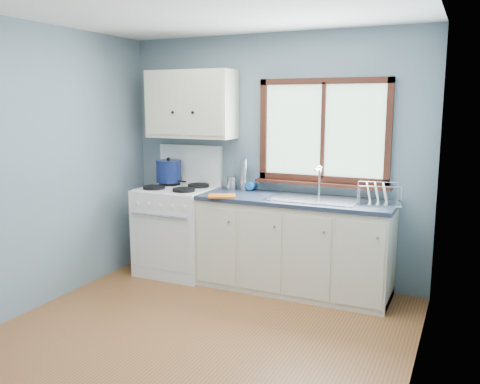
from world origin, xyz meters
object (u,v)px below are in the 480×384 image
at_px(stockpot, 169,171).
at_px(utensil_crock, 232,183).
at_px(sink, 313,206).
at_px(dish_rack, 378,198).
at_px(thermos, 244,175).
at_px(gas_range, 178,228).
at_px(skillet, 170,180).
at_px(base_cabinets, 294,249).

height_order(stockpot, utensil_crock, utensil_crock).
height_order(sink, utensil_crock, utensil_crock).
bearing_deg(dish_rack, thermos, 159.72).
bearing_deg(sink, stockpot, 176.18).
xyz_separation_m(gas_range, skillet, (-0.18, 0.15, 0.49)).
height_order(stockpot, dish_rack, stockpot).
bearing_deg(base_cabinets, stockpot, 175.74).
bearing_deg(base_cabinets, dish_rack, 3.52).
bearing_deg(utensil_crock, skillet, -175.71).
distance_m(skillet, utensil_crock, 0.72).
distance_m(stockpot, utensil_crock, 0.74).
bearing_deg(stockpot, thermos, 5.58).
xyz_separation_m(gas_range, utensil_crock, (0.55, 0.20, 0.50)).
relative_size(base_cabinets, skillet, 4.73).
height_order(thermos, dish_rack, thermos).
bearing_deg(dish_rack, utensil_crock, 160.58).
distance_m(utensil_crock, dish_rack, 1.53).
distance_m(base_cabinets, skillet, 1.59).
relative_size(base_cabinets, stockpot, 5.95).
xyz_separation_m(stockpot, utensil_crock, (0.73, 0.08, -0.09)).
bearing_deg(thermos, dish_rack, -6.07).
bearing_deg(gas_range, skillet, 139.30).
distance_m(sink, skillet, 1.67).
distance_m(gas_range, utensil_crock, 0.77).
bearing_deg(stockpot, gas_range, -35.68).
bearing_deg(gas_range, sink, 0.71).
relative_size(gas_range, base_cabinets, 0.74).
height_order(skillet, thermos, thermos).
bearing_deg(skillet, utensil_crock, 20.34).
distance_m(gas_range, stockpot, 0.63).
height_order(gas_range, base_cabinets, gas_range).
bearing_deg(stockpot, utensil_crock, 5.93).
bearing_deg(utensil_crock, gas_range, -159.43).
bearing_deg(dish_rack, base_cabinets, 169.31).
relative_size(gas_range, sink, 1.62).
xyz_separation_m(sink, dish_rack, (0.59, 0.05, 0.11)).
bearing_deg(dish_rack, sink, 170.42).
xyz_separation_m(base_cabinets, dish_rack, (0.77, 0.05, 0.56)).
bearing_deg(utensil_crock, base_cabinets, -13.78).
bearing_deg(stockpot, skillet, 76.80).
height_order(stockpot, thermos, thermos).
distance_m(utensil_crock, thermos, 0.16).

